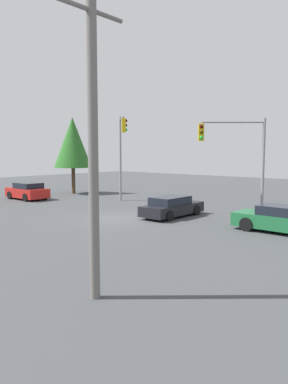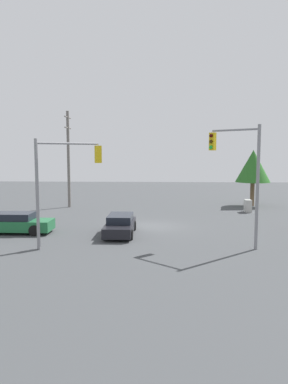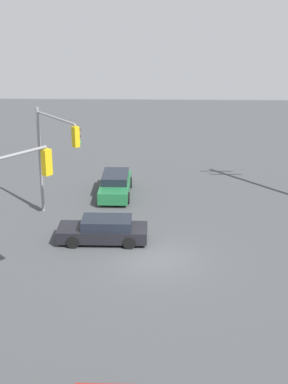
% 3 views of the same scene
% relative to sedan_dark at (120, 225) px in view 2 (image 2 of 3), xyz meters
% --- Properties ---
extents(ground_plane, '(80.00, 80.00, 0.00)m').
position_rel_sedan_dark_xyz_m(ground_plane, '(-2.65, 2.00, -0.62)').
color(ground_plane, '#424447').
extents(sedan_dark, '(4.58, 1.88, 1.29)m').
position_rel_sedan_dark_xyz_m(sedan_dark, '(0.00, 0.00, 0.00)').
color(sedan_dark, black).
rests_on(sedan_dark, ground_plane).
extents(sedan_green, '(1.91, 4.64, 1.36)m').
position_rel_sedan_dark_xyz_m(sedan_green, '(-0.08, -6.96, 0.05)').
color(sedan_green, '#1E6638').
rests_on(sedan_green, ground_plane).
extents(traffic_signal_main, '(2.19, 2.55, 6.88)m').
position_rel_sedan_dark_xyz_m(traffic_signal_main, '(2.74, 7.07, 4.01)').
color(traffic_signal_main, gray).
rests_on(traffic_signal_main, ground_plane).
extents(traffic_signal_cross, '(2.84, 3.29, 6.12)m').
position_rel_sedan_dark_xyz_m(traffic_signal_cross, '(2.88, -2.91, 3.59)').
color(traffic_signal_cross, gray).
rests_on(traffic_signal_cross, ground_plane).
extents(utility_pole_tall, '(2.20, 0.28, 9.27)m').
position_rel_sedan_dark_xyz_m(utility_pole_tall, '(-11.90, -6.29, 4.30)').
color(utility_pole_tall, slate).
rests_on(utility_pole_tall, ground_plane).
extents(electrical_cabinet, '(0.93, 0.54, 1.12)m').
position_rel_sedan_dark_xyz_m(electrical_cabinet, '(-9.57, 10.48, -0.07)').
color(electrical_cabinet, '#B2B2AD').
rests_on(electrical_cabinet, ground_plane).
extents(tree_left, '(3.41, 3.41, 5.57)m').
position_rel_sedan_dark_xyz_m(tree_left, '(-13.57, 11.81, 3.33)').
color(tree_left, brown).
rests_on(tree_left, ground_plane).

